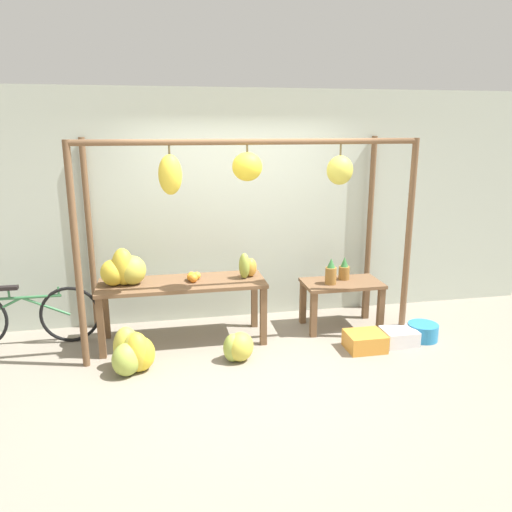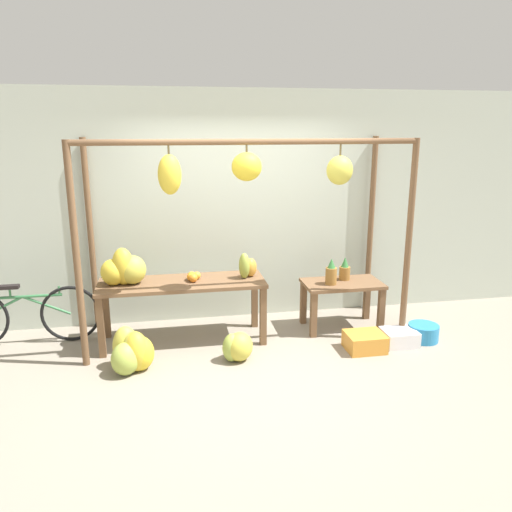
{
  "view_description": "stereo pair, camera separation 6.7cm",
  "coord_description": "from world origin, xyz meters",
  "px_view_note": "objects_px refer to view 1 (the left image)",
  "views": [
    {
      "loc": [
        -0.94,
        -4.41,
        2.37
      ],
      "look_at": [
        0.11,
        0.89,
        0.95
      ],
      "focal_mm": 35.0,
      "sensor_mm": 36.0,
      "label": 1
    },
    {
      "loc": [
        -0.87,
        -4.42,
        2.37
      ],
      "look_at": [
        0.11,
        0.89,
        0.95
      ],
      "focal_mm": 35.0,
      "sensor_mm": 36.0,
      "label": 2
    }
  ],
  "objects_px": {
    "fruit_crate_white": "(365,341)",
    "fruit_crate_purple": "(399,337)",
    "parked_bicycle": "(24,316)",
    "banana_pile_on_table": "(124,269)",
    "banana_pile_ground_right": "(238,347)",
    "banana_pile_ground_left": "(133,353)",
    "blue_bucket": "(423,332)",
    "orange_pile": "(193,277)",
    "papaya_pile": "(247,267)",
    "pineapple_cluster": "(335,272)"
  },
  "relations": [
    {
      "from": "banana_pile_ground_left",
      "to": "fruit_crate_white",
      "type": "relative_size",
      "value": 1.21
    },
    {
      "from": "blue_bucket",
      "to": "papaya_pile",
      "type": "distance_m",
      "value": 2.14
    },
    {
      "from": "banana_pile_ground_left",
      "to": "blue_bucket",
      "type": "bearing_deg",
      "value": 2.46
    },
    {
      "from": "pineapple_cluster",
      "to": "banana_pile_on_table",
      "type": "bearing_deg",
      "value": -179.34
    },
    {
      "from": "banana_pile_ground_left",
      "to": "banana_pile_ground_right",
      "type": "xyz_separation_m",
      "value": [
        1.05,
        0.02,
        -0.04
      ]
    },
    {
      "from": "orange_pile",
      "to": "blue_bucket",
      "type": "xyz_separation_m",
      "value": [
        2.56,
        -0.51,
        -0.66
      ]
    },
    {
      "from": "blue_bucket",
      "to": "fruit_crate_purple",
      "type": "height_order",
      "value": "blue_bucket"
    },
    {
      "from": "pineapple_cluster",
      "to": "blue_bucket",
      "type": "bearing_deg",
      "value": -31.47
    },
    {
      "from": "orange_pile",
      "to": "fruit_crate_purple",
      "type": "bearing_deg",
      "value": -14.29
    },
    {
      "from": "banana_pile_ground_right",
      "to": "fruit_crate_white",
      "type": "height_order",
      "value": "banana_pile_ground_right"
    },
    {
      "from": "banana_pile_on_table",
      "to": "banana_pile_ground_right",
      "type": "relative_size",
      "value": 1.33
    },
    {
      "from": "papaya_pile",
      "to": "fruit_crate_purple",
      "type": "distance_m",
      "value": 1.87
    },
    {
      "from": "blue_bucket",
      "to": "banana_pile_ground_right",
      "type": "bearing_deg",
      "value": -176.88
    },
    {
      "from": "papaya_pile",
      "to": "fruit_crate_purple",
      "type": "bearing_deg",
      "value": -19.24
    },
    {
      "from": "banana_pile_ground_left",
      "to": "papaya_pile",
      "type": "distance_m",
      "value": 1.56
    },
    {
      "from": "banana_pile_on_table",
      "to": "pineapple_cluster",
      "type": "bearing_deg",
      "value": 0.66
    },
    {
      "from": "banana_pile_on_table",
      "to": "blue_bucket",
      "type": "height_order",
      "value": "banana_pile_on_table"
    },
    {
      "from": "banana_pile_ground_left",
      "to": "fruit_crate_purple",
      "type": "distance_m",
      "value": 2.89
    },
    {
      "from": "banana_pile_ground_left",
      "to": "banana_pile_ground_right",
      "type": "distance_m",
      "value": 1.05
    },
    {
      "from": "banana_pile_on_table",
      "to": "fruit_crate_white",
      "type": "relative_size",
      "value": 1.36
    },
    {
      "from": "parked_bicycle",
      "to": "fruit_crate_purple",
      "type": "distance_m",
      "value": 4.16
    },
    {
      "from": "banana_pile_ground_right",
      "to": "blue_bucket",
      "type": "bearing_deg",
      "value": 3.12
    },
    {
      "from": "banana_pile_on_table",
      "to": "banana_pile_ground_right",
      "type": "distance_m",
      "value": 1.48
    },
    {
      "from": "banana_pile_on_table",
      "to": "banana_pile_ground_right",
      "type": "height_order",
      "value": "banana_pile_on_table"
    },
    {
      "from": "fruit_crate_white",
      "to": "papaya_pile",
      "type": "height_order",
      "value": "papaya_pile"
    },
    {
      "from": "pineapple_cluster",
      "to": "banana_pile_ground_left",
      "type": "relative_size",
      "value": 0.72
    },
    {
      "from": "orange_pile",
      "to": "banana_pile_ground_left",
      "type": "relative_size",
      "value": 0.41
    },
    {
      "from": "blue_bucket",
      "to": "papaya_pile",
      "type": "xyz_separation_m",
      "value": [
        -1.94,
        0.5,
        0.74
      ]
    },
    {
      "from": "parked_bicycle",
      "to": "papaya_pile",
      "type": "bearing_deg",
      "value": -4.98
    },
    {
      "from": "orange_pile",
      "to": "pineapple_cluster",
      "type": "height_order",
      "value": "pineapple_cluster"
    },
    {
      "from": "banana_pile_on_table",
      "to": "parked_bicycle",
      "type": "bearing_deg",
      "value": 169.48
    },
    {
      "from": "fruit_crate_purple",
      "to": "pineapple_cluster",
      "type": "bearing_deg",
      "value": 132.77
    },
    {
      "from": "banana_pile_on_table",
      "to": "banana_pile_ground_right",
      "type": "bearing_deg",
      "value": -28.96
    },
    {
      "from": "banana_pile_ground_left",
      "to": "banana_pile_ground_right",
      "type": "height_order",
      "value": "banana_pile_ground_left"
    },
    {
      "from": "banana_pile_on_table",
      "to": "fruit_crate_purple",
      "type": "xyz_separation_m",
      "value": [
        2.97,
        -0.57,
        -0.79
      ]
    },
    {
      "from": "banana_pile_ground_right",
      "to": "fruit_crate_purple",
      "type": "relative_size",
      "value": 1.14
    },
    {
      "from": "orange_pile",
      "to": "papaya_pile",
      "type": "bearing_deg",
      "value": -0.35
    },
    {
      "from": "banana_pile_ground_right",
      "to": "fruit_crate_purple",
      "type": "xyz_separation_m",
      "value": [
        1.83,
        0.06,
        -0.07
      ]
    },
    {
      "from": "orange_pile",
      "to": "parked_bicycle",
      "type": "xyz_separation_m",
      "value": [
        -1.85,
        0.21,
        -0.41
      ]
    },
    {
      "from": "orange_pile",
      "to": "fruit_crate_white",
      "type": "relative_size",
      "value": 0.5
    },
    {
      "from": "parked_bicycle",
      "to": "fruit_crate_purple",
      "type": "bearing_deg",
      "value": -10.81
    },
    {
      "from": "banana_pile_on_table",
      "to": "pineapple_cluster",
      "type": "distance_m",
      "value": 2.42
    },
    {
      "from": "papaya_pile",
      "to": "orange_pile",
      "type": "bearing_deg",
      "value": 179.65
    },
    {
      "from": "orange_pile",
      "to": "blue_bucket",
      "type": "height_order",
      "value": "orange_pile"
    },
    {
      "from": "banana_pile_ground_left",
      "to": "fruit_crate_purple",
      "type": "relative_size",
      "value": 1.34
    },
    {
      "from": "banana_pile_on_table",
      "to": "orange_pile",
      "type": "relative_size",
      "value": 2.75
    },
    {
      "from": "pineapple_cluster",
      "to": "fruit_crate_white",
      "type": "relative_size",
      "value": 0.87
    },
    {
      "from": "fruit_crate_white",
      "to": "fruit_crate_purple",
      "type": "xyz_separation_m",
      "value": [
        0.43,
        0.06,
        -0.01
      ]
    },
    {
      "from": "banana_pile_on_table",
      "to": "banana_pile_ground_right",
      "type": "xyz_separation_m",
      "value": [
        1.13,
        -0.63,
        -0.72
      ]
    },
    {
      "from": "fruit_crate_white",
      "to": "fruit_crate_purple",
      "type": "height_order",
      "value": "fruit_crate_white"
    }
  ]
}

